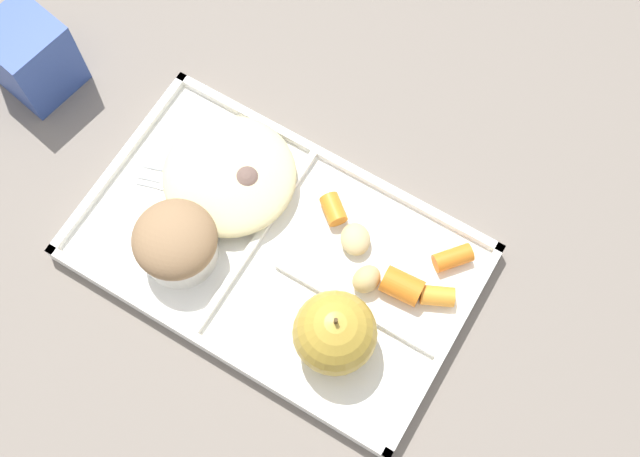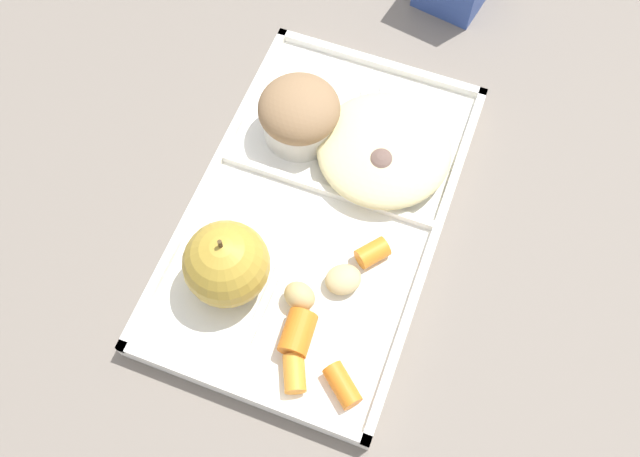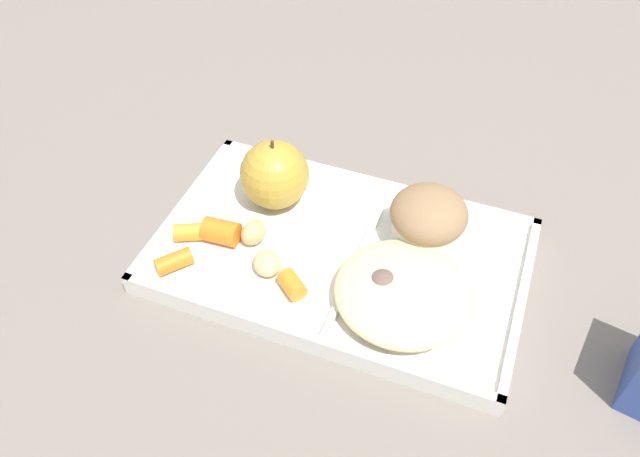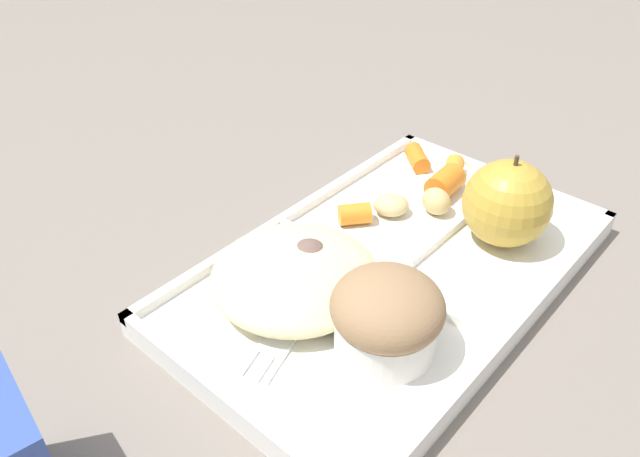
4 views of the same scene
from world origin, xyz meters
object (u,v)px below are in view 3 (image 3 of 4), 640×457
green_apple (274,175)px  bran_muffin (428,220)px  plastic_fork (430,293)px  lunch_tray (340,257)px

green_apple → bran_muffin: bearing=0.0°
green_apple → plastic_fork: size_ratio=0.58×
bran_muffin → plastic_fork: bran_muffin is taller
lunch_tray → bran_muffin: bearing=32.2°
green_apple → plastic_fork: bearing=-19.1°
green_apple → bran_muffin: 0.17m
green_apple → bran_muffin: (0.17, 0.00, -0.01)m
lunch_tray → plastic_fork: (0.10, -0.02, 0.01)m
lunch_tray → bran_muffin: (0.08, 0.05, 0.04)m
green_apple → plastic_fork: (0.20, -0.07, -0.04)m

